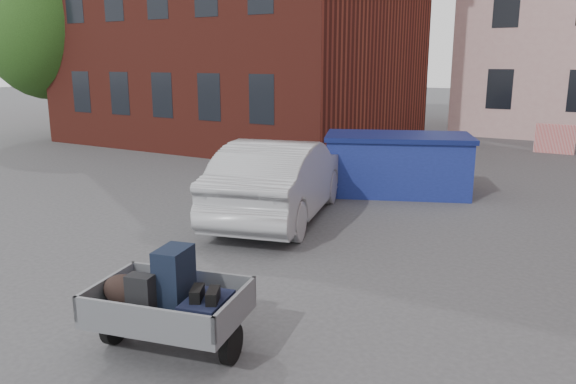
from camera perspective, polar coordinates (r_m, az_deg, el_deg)
The scene contains 6 objects.
ground at distance 8.27m, azimuth -3.98°, elevation -9.18°, with size 120.00×120.00×0.00m, color #38383A.
far_building at distance 37.34m, azimuth -10.48°, elevation 14.34°, with size 6.00×6.00×8.00m, color maroon.
tree at distance 25.54m, azimuth -23.51°, elevation 16.74°, with size 5.28×5.28×8.30m.
trailer at distance 6.32m, azimuth -12.08°, elevation -10.78°, with size 1.80×1.94×1.20m.
dumpster at distance 13.76m, azimuth 11.04°, elevation 2.83°, with size 3.82×2.93×1.43m.
silver_car at distance 11.39m, azimuth -0.79°, elevation 1.36°, with size 1.70×4.88×1.61m, color #9EA0A5.
Camera 1 is at (4.37, -6.27, 3.15)m, focal length 35.00 mm.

